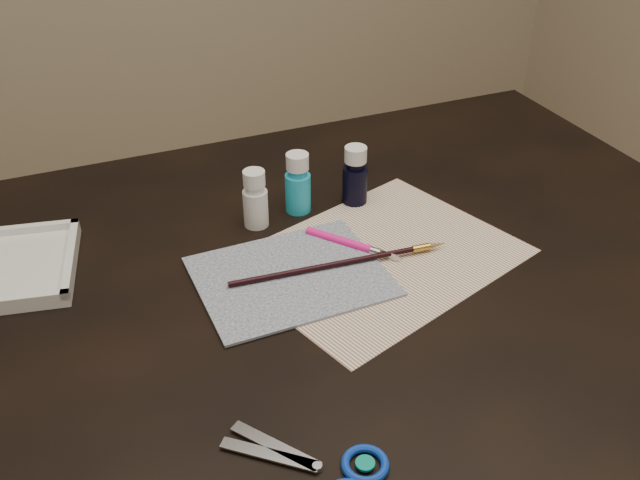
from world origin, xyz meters
name	(u,v)px	position (x,y,z in m)	size (l,w,h in m)	color
table	(320,449)	(0.00, 0.00, 0.38)	(1.30, 0.90, 0.75)	black
paper	(379,257)	(0.09, 0.00, 0.75)	(0.38, 0.29, 0.00)	white
canvas	(291,276)	(-0.04, 0.00, 0.75)	(0.25, 0.20, 0.00)	#111F3B
paint_bottle_white	(255,199)	(-0.04, 0.15, 0.80)	(0.04, 0.04, 0.09)	silver
paint_bottle_cyan	(298,183)	(0.03, 0.16, 0.80)	(0.04, 0.04, 0.10)	#1EA9D1
paint_bottle_navy	(355,175)	(0.12, 0.15, 0.80)	(0.04, 0.04, 0.10)	black
paintbrush	(342,263)	(0.03, -0.01, 0.76)	(0.32, 0.01, 0.01)	black
craft_knife	(354,245)	(0.07, 0.03, 0.76)	(0.16, 0.01, 0.01)	#FF1791
scissors	(299,466)	(-0.15, -0.31, 0.76)	(0.19, 0.10, 0.01)	silver
palette_tray	(5,267)	(-0.40, 0.16, 0.76)	(0.19, 0.19, 0.02)	white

